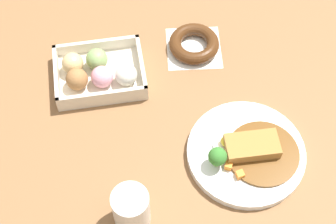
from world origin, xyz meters
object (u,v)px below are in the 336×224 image
object	(u,v)px
curry_plate	(247,152)
coffee_mug	(131,209)
donut_box	(97,72)
chocolate_ring_donut	(194,44)

from	to	relation	value
curry_plate	coffee_mug	size ratio (longest dim) A/B	2.46
donut_box	coffee_mug	size ratio (longest dim) A/B	2.01
curry_plate	coffee_mug	world-z (taller)	coffee_mug
chocolate_ring_donut	coffee_mug	xyz separation A→B (m)	(-0.19, -0.38, 0.03)
curry_plate	donut_box	bearing A→B (deg)	139.03
chocolate_ring_donut	donut_box	bearing A→B (deg)	-167.00
donut_box	coffee_mug	world-z (taller)	coffee_mug
curry_plate	donut_box	distance (m)	0.36
chocolate_ring_donut	curry_plate	bearing A→B (deg)	-80.12
curry_plate	coffee_mug	xyz separation A→B (m)	(-0.24, -0.09, 0.03)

